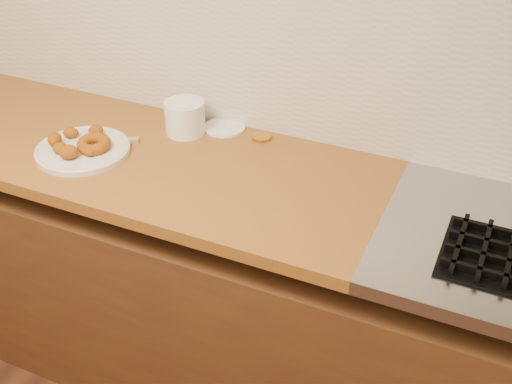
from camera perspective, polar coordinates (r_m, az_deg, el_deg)
base_cabinet at (r=2.22m, az=-2.83°, el=-9.43°), size 3.60×0.60×0.77m
butcher_block at (r=2.26m, az=-18.14°, el=4.95°), size 2.30×0.62×0.04m
backsplash at (r=2.02m, az=0.43°, el=13.26°), size 3.60×0.02×0.60m
donut_plate at (r=2.07m, az=-15.13°, el=3.61°), size 0.29×0.29×0.02m
ring_donut at (r=2.04m, az=-14.24°, el=4.17°), size 0.14×0.14×0.05m
fried_dough_chunks at (r=2.06m, az=-16.14°, el=4.22°), size 0.19×0.22×0.04m
plastic_tub at (r=2.10m, az=-6.34°, el=6.61°), size 0.16×0.16×0.11m
tub_lid at (r=2.14m, az=-2.81°, el=5.77°), size 0.17×0.17×0.01m
brass_jar_lid at (r=2.07m, az=0.49°, el=4.90°), size 0.08×0.08×0.01m
wooden_utensil at (r=2.10m, az=-12.91°, el=4.37°), size 0.17×0.12×0.01m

